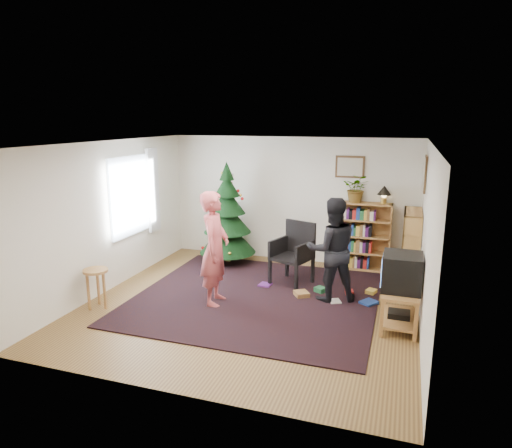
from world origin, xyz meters
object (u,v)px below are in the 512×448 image
(picture_back, at_px, (350,167))
(stool, at_px, (96,278))
(bookshelf_right, at_px, (411,247))
(crt_tv, at_px, (402,272))
(armchair, at_px, (293,250))
(bookshelf_back, at_px, (365,236))
(person_by_chair, at_px, (332,250))
(christmas_tree, at_px, (227,221))
(tv_stand, at_px, (400,304))
(person_standing, at_px, (215,249))
(potted_plant, at_px, (357,188))
(table_lamp, at_px, (384,192))
(picture_right, at_px, (425,174))

(picture_back, height_order, stool, picture_back)
(bookshelf_right, bearing_deg, picture_back, 59.96)
(crt_tv, height_order, armchair, armchair)
(bookshelf_back, distance_m, person_by_chair, 1.79)
(crt_tv, bearing_deg, person_by_chair, 148.52)
(christmas_tree, relative_size, bookshelf_back, 1.57)
(armchair, height_order, person_by_chair, person_by_chair)
(christmas_tree, xyz_separation_m, tv_stand, (3.36, -1.94, -0.53))
(christmas_tree, bearing_deg, person_standing, -73.49)
(bookshelf_right, xyz_separation_m, person_standing, (-2.89, -1.89, 0.23))
(bookshelf_back, bearing_deg, picture_back, 159.48)
(christmas_tree, bearing_deg, armchair, -24.90)
(christmas_tree, height_order, armchair, christmas_tree)
(bookshelf_back, bearing_deg, potted_plant, 180.00)
(potted_plant, bearing_deg, crt_tv, -69.26)
(person_standing, xyz_separation_m, potted_plant, (1.86, 2.45, 0.67))
(table_lamp, bearing_deg, armchair, -140.84)
(bookshelf_back, xyz_separation_m, stool, (-3.71, -3.19, -0.19))
(person_by_chair, distance_m, table_lamp, 1.99)
(bookshelf_back, distance_m, bookshelf_right, 1.00)
(person_by_chair, bearing_deg, bookshelf_back, -124.13)
(christmas_tree, height_order, table_lamp, christmas_tree)
(picture_back, height_order, crt_tv, picture_back)
(bookshelf_right, relative_size, stool, 2.10)
(christmas_tree, distance_m, armchair, 1.70)
(armchair, height_order, person_standing, person_standing)
(person_standing, bearing_deg, table_lamp, -51.21)
(armchair, xyz_separation_m, stool, (-2.59, -2.03, -0.12))
(crt_tv, bearing_deg, picture_back, 112.88)
(bookshelf_back, bearing_deg, armchair, -134.08)
(picture_right, bearing_deg, bookshelf_right, 164.73)
(person_by_chair, bearing_deg, picture_back, -112.42)
(bookshelf_right, xyz_separation_m, crt_tv, (-0.12, -1.84, 0.14))
(picture_back, relative_size, picture_right, 0.92)
(bookshelf_back, height_order, armchair, bookshelf_back)
(tv_stand, xyz_separation_m, crt_tv, (-0.00, -0.00, 0.48))
(potted_plant, bearing_deg, bookshelf_back, 0.00)
(christmas_tree, xyz_separation_m, armchair, (1.53, -0.71, -0.25))
(tv_stand, relative_size, person_standing, 0.49)
(person_by_chair, bearing_deg, christmas_tree, -51.90)
(stool, xyz_separation_m, table_lamp, (4.01, 3.19, 1.05))
(potted_plant, bearing_deg, person_standing, -127.19)
(picture_back, xyz_separation_m, table_lamp, (0.66, -0.14, -0.42))
(bookshelf_right, relative_size, person_by_chair, 0.78)
(tv_stand, xyz_separation_m, person_standing, (-2.77, -0.05, 0.57))
(tv_stand, relative_size, stool, 1.42)
(crt_tv, height_order, table_lamp, table_lamp)
(tv_stand, bearing_deg, stool, -169.83)
(bookshelf_right, distance_m, person_by_chair, 1.69)
(armchair, xyz_separation_m, potted_plant, (0.92, 1.16, 0.97))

